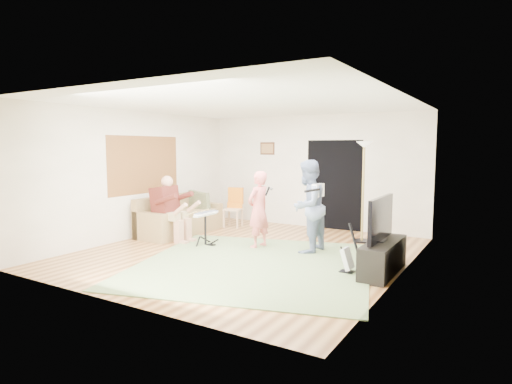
# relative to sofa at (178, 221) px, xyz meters

# --- Properties ---
(floor) EXTENTS (6.00, 6.00, 0.00)m
(floor) POSITION_rel_sofa_xyz_m (2.29, -0.72, -0.28)
(floor) COLOR brown
(floor) RESTS_ON ground
(walls) EXTENTS (5.50, 6.00, 2.70)m
(walls) POSITION_rel_sofa_xyz_m (2.29, -0.72, 1.07)
(walls) COLOR silver
(walls) RESTS_ON floor
(ceiling) EXTENTS (6.00, 6.00, 0.00)m
(ceiling) POSITION_rel_sofa_xyz_m (2.29, -0.72, 2.42)
(ceiling) COLOR white
(ceiling) RESTS_ON walls
(window_blinds) EXTENTS (0.00, 2.05, 2.05)m
(window_blinds) POSITION_rel_sofa_xyz_m (-0.45, -0.52, 1.27)
(window_blinds) COLOR brown
(window_blinds) RESTS_ON walls
(doorway) EXTENTS (2.10, 0.00, 2.10)m
(doorway) POSITION_rel_sofa_xyz_m (2.84, 2.27, 0.77)
(doorway) COLOR black
(doorway) RESTS_ON walls
(picture_frame) EXTENTS (0.42, 0.03, 0.32)m
(picture_frame) POSITION_rel_sofa_xyz_m (1.04, 2.27, 1.62)
(picture_frame) COLOR #3F2314
(picture_frame) RESTS_ON walls
(area_rug) EXTENTS (4.61, 4.69, 0.02)m
(area_rug) POSITION_rel_sofa_xyz_m (2.84, -1.35, -0.27)
(area_rug) COLOR #657C4C
(area_rug) RESTS_ON floor
(sofa) EXTENTS (0.86, 2.09, 0.85)m
(sofa) POSITION_rel_sofa_xyz_m (0.00, 0.00, 0.00)
(sofa) COLOR olive
(sofa) RESTS_ON floor
(drummer) EXTENTS (0.88, 0.49, 1.35)m
(drummer) POSITION_rel_sofa_xyz_m (0.42, -0.65, 0.24)
(drummer) COLOR #581F18
(drummer) RESTS_ON sofa
(drum_kit) EXTENTS (0.37, 0.66, 0.68)m
(drum_kit) POSITION_rel_sofa_xyz_m (1.29, -0.65, 0.02)
(drum_kit) COLOR black
(drum_kit) RESTS_ON floor
(singer) EXTENTS (0.44, 0.59, 1.48)m
(singer) POSITION_rel_sofa_xyz_m (2.28, -0.26, 0.46)
(singer) COLOR #E26662
(singer) RESTS_ON floor
(microphone) EXTENTS (0.06, 0.06, 0.24)m
(microphone) POSITION_rel_sofa_xyz_m (2.48, -0.26, 0.82)
(microphone) COLOR black
(microphone) RESTS_ON singer
(guitarist) EXTENTS (0.71, 0.88, 1.70)m
(guitarist) POSITION_rel_sofa_xyz_m (3.24, -0.11, 0.57)
(guitarist) COLOR #6E7EA2
(guitarist) RESTS_ON floor
(guitar_held) EXTENTS (0.17, 0.61, 0.26)m
(guitar_held) POSITION_rel_sofa_xyz_m (3.44, -0.11, 0.88)
(guitar_held) COLOR white
(guitar_held) RESTS_ON guitarist
(guitar_spare) EXTENTS (0.28, 0.25, 0.79)m
(guitar_spare) POSITION_rel_sofa_xyz_m (4.33, -1.01, -0.06)
(guitar_spare) COLOR black
(guitar_spare) RESTS_ON floor
(torchiere_lamp) EXTENTS (0.37, 0.37, 2.05)m
(torchiere_lamp) POSITION_rel_sofa_xyz_m (3.85, 1.26, 1.12)
(torchiere_lamp) COLOR black
(torchiere_lamp) RESTS_ON floor
(dining_chair) EXTENTS (0.48, 0.50, 0.95)m
(dining_chair) POSITION_rel_sofa_xyz_m (0.66, 1.30, 0.06)
(dining_chair) COLOR #D9B68D
(dining_chair) RESTS_ON floor
(tv_cabinet) EXTENTS (0.40, 1.40, 0.50)m
(tv_cabinet) POSITION_rel_sofa_xyz_m (4.79, -0.74, -0.03)
(tv_cabinet) COLOR black
(tv_cabinet) RESTS_ON floor
(television) EXTENTS (0.06, 1.19, 0.67)m
(television) POSITION_rel_sofa_xyz_m (4.74, -0.74, 0.57)
(television) COLOR black
(television) RESTS_ON tv_cabinet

